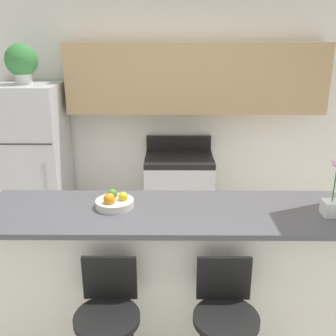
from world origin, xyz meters
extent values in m
cube|color=white|center=(0.00, 2.06, 1.27)|extent=(5.60, 0.06, 2.55)
cube|color=tan|center=(0.29, 1.87, 1.73)|extent=(2.72, 0.32, 0.73)
cube|color=silver|center=(0.11, 1.89, 1.61)|extent=(0.73, 0.28, 0.12)
cube|color=silver|center=(0.00, 0.00, 0.51)|extent=(2.33, 0.57, 1.02)
cube|color=#4C4C51|center=(0.00, 0.00, 1.04)|extent=(2.45, 0.69, 0.04)
cube|color=silver|center=(-1.47, 1.67, 0.57)|extent=(0.69, 0.67, 1.15)
cube|color=silver|center=(-1.47, 1.67, 1.42)|extent=(0.69, 0.67, 0.54)
cube|color=#333333|center=(-1.47, 1.33, 1.15)|extent=(0.66, 0.01, 0.01)
cylinder|color=#B2B2B7|center=(-1.24, 1.32, 0.63)|extent=(0.02, 0.02, 0.63)
cube|color=silver|center=(0.11, 1.72, 0.43)|extent=(0.74, 0.60, 0.85)
cube|color=black|center=(0.11, 1.72, 0.88)|extent=(0.74, 0.60, 0.06)
cube|color=black|center=(0.11, 1.99, 0.99)|extent=(0.74, 0.04, 0.16)
cube|color=black|center=(0.11, 1.41, 0.47)|extent=(0.44, 0.01, 0.27)
cylinder|color=black|center=(-0.33, -0.55, 0.64)|extent=(0.37, 0.37, 0.03)
cube|color=black|center=(-0.33, -0.39, 0.80)|extent=(0.32, 0.02, 0.28)
cylinder|color=black|center=(0.33, -0.55, 0.64)|extent=(0.37, 0.37, 0.03)
cube|color=black|center=(0.33, -0.39, 0.80)|extent=(0.32, 0.02, 0.28)
cylinder|color=silver|center=(-1.47, 1.67, 1.74)|extent=(0.17, 0.17, 0.11)
sphere|color=#387F3D|center=(-1.47, 1.67, 1.92)|extent=(0.32, 0.32, 0.32)
cube|color=white|center=(1.04, -0.07, 1.11)|extent=(0.11, 0.11, 0.10)
cylinder|color=#386633|center=(1.04, -0.07, 1.28)|extent=(0.01, 0.01, 0.24)
cylinder|color=silver|center=(-0.35, 0.05, 1.08)|extent=(0.25, 0.25, 0.05)
sphere|color=gold|center=(-0.29, 0.05, 1.13)|extent=(0.07, 0.07, 0.07)
sphere|color=#4C7F2D|center=(-0.37, 0.10, 1.13)|extent=(0.07, 0.07, 0.07)
sphere|color=orange|center=(-0.38, 0.00, 1.13)|extent=(0.08, 0.08, 0.08)
cylinder|color=#59595B|center=(-0.90, 1.43, 0.19)|extent=(0.28, 0.28, 0.38)
camera|label=1|loc=(0.02, -2.36, 2.14)|focal=42.00mm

